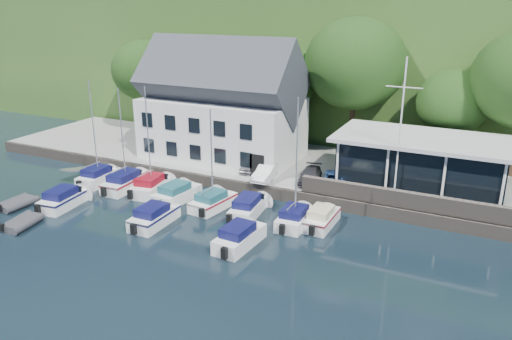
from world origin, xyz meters
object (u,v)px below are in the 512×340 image
object	(u,v)px
boat_r1_1	(122,135)
dinghy_1	(22,222)
club_pavilion	(421,163)
dinghy_0	(16,202)
boat_r2_2	(154,215)
boat_r2_3	(240,235)
car_dgrey	(310,175)
boat_r1_4	(212,155)
boat_r2_0	(64,197)
harbor_building	(222,111)
boat_r1_2	(148,138)
car_white	(267,172)
boat_r1_6	(296,168)
flagpole	(400,131)
boat_r1_3	(177,192)
boat_r1_7	(322,216)
car_silver	(250,164)
boat_r1_5	(249,205)
car_blue	(335,180)
boat_r1_0	(94,131)

from	to	relation	value
boat_r1_1	dinghy_1	bearing A→B (deg)	-102.70
club_pavilion	dinghy_0	size ratio (longest dim) A/B	4.21
boat_r2_2	boat_r2_3	world-z (taller)	boat_r2_3
club_pavilion	car_dgrey	world-z (taller)	club_pavilion
boat_r1_4	boat_r2_0	xyz separation A→B (m)	(-10.48, -4.63, -3.48)
harbor_building	boat_r1_2	world-z (taller)	harbor_building
club_pavilion	dinghy_1	xyz separation A→B (m)	(-24.07, -17.32, -2.69)
harbor_building	car_white	size ratio (longest dim) A/B	3.75
boat_r2_3	boat_r1_6	bearing A→B (deg)	69.59
flagpole	boat_r1_1	world-z (taller)	flagpole
dinghy_0	dinghy_1	bearing A→B (deg)	-33.47
boat_r1_3	boat_r1_1	bearing A→B (deg)	-178.01
flagpole	boat_r1_2	xyz separation A→B (m)	(-18.60, -4.73, -1.56)
car_dgrey	boat_r1_7	world-z (taller)	car_dgrey
car_silver	car_white	distance (m)	2.63
car_silver	boat_r2_0	distance (m)	15.26
boat_r1_2	dinghy_0	distance (m)	11.09
car_white	boat_r1_7	world-z (taller)	car_white
boat_r1_5	car_silver	bearing A→B (deg)	109.49
car_silver	car_white	size ratio (longest dim) A/B	0.87
boat_r1_1	boat_r2_3	xyz separation A→B (m)	(13.38, -5.00, -3.90)
car_blue	boat_r1_0	size ratio (longest dim) A/B	0.37
car_white	boat_r1_2	size ratio (longest dim) A/B	0.41
harbor_building	boat_r2_0	size ratio (longest dim) A/B	2.39
car_dgrey	boat_r1_1	xyz separation A→B (m)	(-14.23, -5.68, 3.12)
boat_r1_3	dinghy_1	size ratio (longest dim) A/B	1.97
car_silver	boat_r1_5	xyz separation A→B (m)	(3.08, -6.39, -0.84)
car_white	boat_r2_2	xyz separation A→B (m)	(-4.32, -9.49, -0.89)
boat_r1_4	harbor_building	bearing A→B (deg)	123.64
harbor_building	flagpole	xyz separation A→B (m)	(16.72, -3.87, 0.85)
car_silver	boat_r1_1	xyz separation A→B (m)	(-8.55, -6.12, 3.11)
boat_r1_3	car_silver	bearing A→B (deg)	69.76
boat_r1_0	boat_r1_7	size ratio (longest dim) A/B	1.74
car_blue	harbor_building	bearing A→B (deg)	151.67
boat_r2_2	boat_r1_6	bearing A→B (deg)	24.50
boat_r1_7	boat_r2_0	world-z (taller)	boat_r2_0
boat_r1_4	boat_r2_3	size ratio (longest dim) A/B	1.42
boat_r1_0	dinghy_0	distance (m)	8.26
car_white	car_dgrey	world-z (taller)	car_white
car_blue	flagpole	xyz separation A→B (m)	(4.75, -0.56, 4.61)
boat_r1_3	dinghy_0	xyz separation A→B (m)	(-10.32, -6.46, -0.37)
car_blue	car_silver	bearing A→B (deg)	162.16
dinghy_0	boat_r1_4	bearing A→B (deg)	25.78
car_white	boat_r2_2	distance (m)	10.47
car_silver	car_blue	size ratio (longest dim) A/B	0.97
car_blue	boat_r1_7	bearing A→B (deg)	-94.46
car_blue	boat_r1_2	bearing A→B (deg)	-171.94
boat_r1_0	boat_r2_3	distance (m)	17.43
car_blue	boat_r1_0	xyz separation A→B (m)	(-19.25, -5.56, 3.12)
car_dgrey	car_blue	distance (m)	2.15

